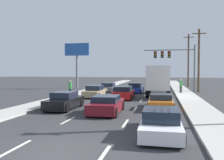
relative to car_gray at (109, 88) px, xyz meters
The scene contains 19 objects.
ground_plane 3.74m from the car_gray, 15.59° to the left, with size 140.00×140.00×0.00m, color #333335.
sidewalk_right 10.75m from the car_gray, 21.92° to the right, with size 2.30×80.00×0.14m, color #B2AFA8.
sidewalk_left 4.94m from the car_gray, 125.34° to the right, with size 2.30×80.00×0.14m, color #B2AFA8.
lane_markings 3.88m from the car_gray, 22.19° to the right, with size 3.54×57.00×0.01m.
car_gray is the anchor object (origin of this frame).
car_tan 6.96m from the car_gray, 89.76° to the right, with size 1.82×4.32×1.30m.
car_black 15.14m from the car_gray, 90.01° to the right, with size 1.82×4.15×1.31m.
car_blue 3.78m from the car_gray, ahead, with size 1.92×4.70×1.28m.
car_red 8.58m from the car_gray, 67.06° to the right, with size 2.02×4.06×1.31m.
car_maroon 16.48m from the car_gray, 77.74° to the right, with size 2.06×4.28×1.20m.
box_truck 8.10m from the car_gray, 31.17° to the right, with size 2.58×8.90×3.42m.
car_orange 15.24m from the car_gray, 62.05° to the right, with size 1.95×4.18×1.13m.
car_white 22.11m from the car_gray, 71.04° to the right, with size 1.87×4.45×1.22m.
traffic_signal_mast 9.94m from the car_gray, 20.35° to the left, with size 7.27×0.69×6.59m.
utility_pole_mid 12.80m from the car_gray, ahead, with size 1.80×0.28×8.52m.
utility_pole_far 18.20m from the car_gray, 47.60° to the left, with size 1.80×0.28×9.58m.
roadside_billboard 9.10m from the car_gray, 144.79° to the left, with size 4.12×0.36×7.37m.
pedestrian_near_corner 9.64m from the car_gray, ahead, with size 0.38×0.38×1.73m.
pedestrian_mid_block 8.41m from the car_gray, 106.90° to the right, with size 0.38×0.38×1.75m.
Camera 1 is at (3.66, -7.69, 2.92)m, focal length 37.59 mm.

